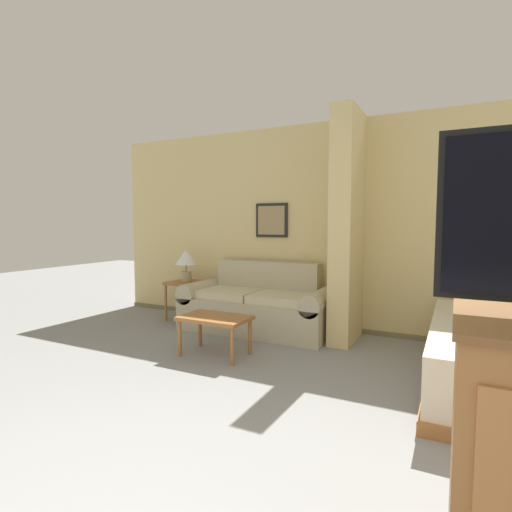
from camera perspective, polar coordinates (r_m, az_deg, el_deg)
wall_back at (r=5.03m, az=15.05°, el=3.93°), size 7.30×0.16×2.60m
wall_partition_pillar at (r=4.64m, az=12.90°, el=3.99°), size 0.24×0.73×2.60m
couch at (r=5.07m, az=0.31°, el=-7.14°), size 1.90×0.84×0.85m
coffee_table at (r=4.13m, az=-5.90°, el=-9.28°), size 0.70×0.44×0.40m
side_table at (r=5.69m, az=-9.91°, el=-4.43°), size 0.47×0.47×0.54m
table_lamp at (r=5.64m, az=-9.96°, el=-0.49°), size 0.30×0.30×0.45m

